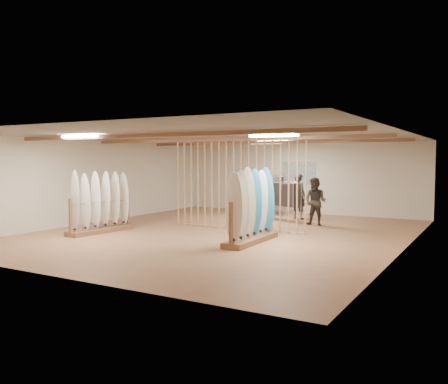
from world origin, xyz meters
The scene contains 16 objects.
floor centered at (0.00, 0.00, 0.00)m, with size 12.00×12.00×0.00m, color #B07955.
ceiling centered at (0.00, 0.00, 2.80)m, with size 12.00×12.00×0.00m, color gray.
wall_back centered at (0.00, 6.00, 1.40)m, with size 12.00×12.00×0.00m, color silver.
wall_front centered at (0.00, -6.00, 1.40)m, with size 12.00×12.00×0.00m, color silver.
wall_left centered at (-5.00, 0.00, 1.40)m, with size 12.00×12.00×0.00m, color silver.
wall_right centered at (5.00, 0.00, 1.40)m, with size 12.00×12.00×0.00m, color silver.
ceiling_slats centered at (0.00, 0.00, 2.72)m, with size 9.50×6.12×0.10m, color brown.
light_panels centered at (0.00, 0.00, 2.74)m, with size 1.20×0.35×0.06m, color white.
bamboo_partition centered at (0.00, 0.80, 1.40)m, with size 4.45×0.05×2.78m.
poster centered at (0.00, 5.98, 1.60)m, with size 1.40×0.03×0.90m, color #3268AF.
rack_left centered at (-3.18, -1.72, 0.61)m, with size 0.70×2.25×1.79m.
rack_right centered at (1.40, -1.02, 0.65)m, with size 0.57×2.36×1.90m.
clothing_rack_a centered at (-0.83, 4.60, 1.04)m, with size 1.49×0.38×1.59m.
clothing_rack_b centered at (0.42, 3.47, 0.92)m, with size 1.25×0.80×1.41m.
shopper_a centered at (0.74, 4.08, 0.93)m, with size 0.68×0.46×1.87m, color #24252B.
shopper_b centered at (1.81, 2.79, 0.88)m, with size 0.85×0.67×1.77m, color #38322B.
Camera 1 is at (6.84, -11.88, 2.16)m, focal length 38.00 mm.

